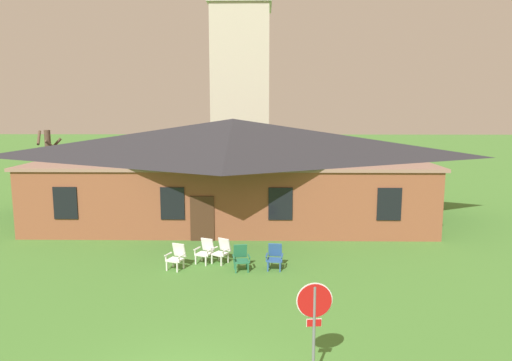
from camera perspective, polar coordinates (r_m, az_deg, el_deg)
name	(u,v)px	position (r m, az deg, el deg)	size (l,w,h in m)	color
brick_building	(233,167)	(26.33, -2.76, 1.61)	(20.56, 10.40, 5.49)	brown
dome_tower	(241,68)	(41.20, -1.86, 13.42)	(5.18, 5.18, 20.47)	#BCB29E
stop_sign	(314,313)	(10.82, 7.07, -15.62)	(0.80, 0.12, 2.31)	slate
lawn_chair_by_porch	(177,256)	(18.40, -9.58, -9.00)	(0.78, 0.83, 0.96)	white
lawn_chair_near_door	(205,250)	(18.94, -6.17, -8.41)	(0.79, 0.84, 0.96)	white
lawn_chair_left_end	(222,250)	(18.90, -4.16, -8.43)	(0.84, 0.87, 0.96)	white
lawn_chair_middle	(241,257)	(18.03, -1.85, -9.26)	(0.71, 0.75, 0.96)	#28704C
lawn_chair_right_end	(275,256)	(18.16, 2.28, -9.13)	(0.69, 0.72, 0.96)	#2D5693
bare_tree_beside_building	(49,165)	(31.52, -23.74, 1.70)	(1.51, 1.52, 4.76)	brown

